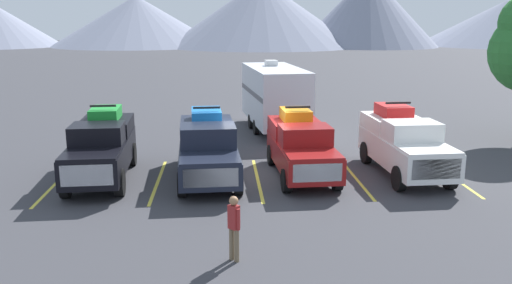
{
  "coord_description": "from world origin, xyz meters",
  "views": [
    {
      "loc": [
        -1.31,
        -20.22,
        5.95
      ],
      "look_at": [
        0.0,
        0.24,
        1.2
      ],
      "focal_mm": 38.29,
      "sensor_mm": 36.0,
      "label": 1
    }
  ],
  "objects_px": {
    "pickup_truck_a": "(102,146)",
    "pickup_truck_d": "(404,143)",
    "person_a": "(234,224)",
    "pickup_truck_c": "(301,146)",
    "pickup_truck_b": "(208,147)",
    "camper_trailer_a": "(275,95)"
  },
  "relations": [
    {
      "from": "pickup_truck_c",
      "to": "person_a",
      "type": "xyz_separation_m",
      "value": [
        -2.73,
        -7.39,
        -0.18
      ]
    },
    {
      "from": "pickup_truck_b",
      "to": "pickup_truck_d",
      "type": "relative_size",
      "value": 1.08
    },
    {
      "from": "pickup_truck_d",
      "to": "person_a",
      "type": "relative_size",
      "value": 3.29
    },
    {
      "from": "pickup_truck_a",
      "to": "person_a",
      "type": "xyz_separation_m",
      "value": [
        4.72,
        -7.4,
        -0.26
      ]
    },
    {
      "from": "pickup_truck_a",
      "to": "person_a",
      "type": "height_order",
      "value": "pickup_truck_a"
    },
    {
      "from": "pickup_truck_b",
      "to": "camper_trailer_a",
      "type": "bearing_deg",
      "value": 68.24
    },
    {
      "from": "pickup_truck_d",
      "to": "pickup_truck_a",
      "type": "bearing_deg",
      "value": 179.68
    },
    {
      "from": "pickup_truck_c",
      "to": "camper_trailer_a",
      "type": "bearing_deg",
      "value": 91.3
    },
    {
      "from": "pickup_truck_d",
      "to": "camper_trailer_a",
      "type": "xyz_separation_m",
      "value": [
        -4.14,
        8.37,
        0.7
      ]
    },
    {
      "from": "pickup_truck_c",
      "to": "pickup_truck_b",
      "type": "bearing_deg",
      "value": -179.46
    },
    {
      "from": "pickup_truck_c",
      "to": "person_a",
      "type": "relative_size",
      "value": 3.18
    },
    {
      "from": "pickup_truck_b",
      "to": "pickup_truck_d",
      "type": "height_order",
      "value": "pickup_truck_d"
    },
    {
      "from": "pickup_truck_a",
      "to": "pickup_truck_d",
      "type": "relative_size",
      "value": 1.05
    },
    {
      "from": "camper_trailer_a",
      "to": "person_a",
      "type": "xyz_separation_m",
      "value": [
        -2.54,
        -15.7,
        -0.95
      ]
    },
    {
      "from": "pickup_truck_a",
      "to": "pickup_truck_d",
      "type": "xyz_separation_m",
      "value": [
        11.4,
        -0.06,
        -0.01
      ]
    },
    {
      "from": "pickup_truck_c",
      "to": "pickup_truck_d",
      "type": "relative_size",
      "value": 0.97
    },
    {
      "from": "pickup_truck_c",
      "to": "camper_trailer_a",
      "type": "height_order",
      "value": "camper_trailer_a"
    },
    {
      "from": "pickup_truck_d",
      "to": "pickup_truck_b",
      "type": "bearing_deg",
      "value": 179.81
    },
    {
      "from": "pickup_truck_a",
      "to": "pickup_truck_c",
      "type": "height_order",
      "value": "pickup_truck_a"
    },
    {
      "from": "pickup_truck_a",
      "to": "camper_trailer_a",
      "type": "distance_m",
      "value": 11.05
    },
    {
      "from": "pickup_truck_c",
      "to": "camper_trailer_a",
      "type": "relative_size",
      "value": 0.68
    },
    {
      "from": "pickup_truck_d",
      "to": "person_a",
      "type": "xyz_separation_m",
      "value": [
        -6.68,
        -7.33,
        -0.25
      ]
    }
  ]
}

